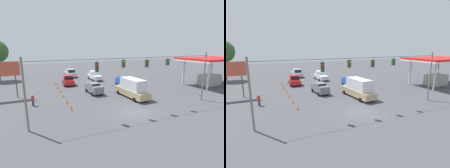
{
  "view_description": "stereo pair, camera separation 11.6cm",
  "coord_description": "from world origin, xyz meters",
  "views": [
    {
      "loc": [
        11.0,
        17.38,
        8.08
      ],
      "look_at": [
        0.16,
        -6.28,
        2.33
      ],
      "focal_mm": 28.0,
      "sensor_mm": 36.0,
      "label": 1
    },
    {
      "loc": [
        10.89,
        17.42,
        8.08
      ],
      "look_at": [
        0.16,
        -6.28,
        2.33
      ],
      "focal_mm": 28.0,
      "sensor_mm": 36.0,
      "label": 2
    }
  ],
  "objects": [
    {
      "name": "pickup_truck_red_withflow_far",
      "position": [
        4.38,
        -19.14,
        0.98
      ],
      "size": [
        2.53,
        5.29,
        2.12
      ],
      "color": "red",
      "rests_on": "ground_plane"
    },
    {
      "name": "pickup_truck_white_oncoming_deep",
      "position": [
        -2.4,
        -21.94,
        0.98
      ],
      "size": [
        2.27,
        5.19,
        2.12
      ],
      "color": "silver",
      "rests_on": "ground_plane"
    },
    {
      "name": "traffic_cone_nearest",
      "position": [
        6.92,
        -3.94,
        0.28
      ],
      "size": [
        0.35,
        0.35,
        0.57
      ],
      "primitive_type": "cone",
      "color": "orange",
      "rests_on": "ground_plane"
    },
    {
      "name": "traffic_cone_second",
      "position": [
        6.94,
        -6.92,
        0.28
      ],
      "size": [
        0.35,
        0.35,
        0.57
      ],
      "primitive_type": "cone",
      "color": "orange",
      "rests_on": "ground_plane"
    },
    {
      "name": "traffic_cone_fourth",
      "position": [
        6.9,
        -13.38,
        0.28
      ],
      "size": [
        0.35,
        0.35,
        0.57
      ],
      "primitive_type": "cone",
      "color": "orange",
      "rests_on": "ground_plane"
    },
    {
      "name": "gas_station",
      "position": [
        -22.35,
        -6.64,
        4.12
      ],
      "size": [
        12.42,
        8.28,
        5.66
      ],
      "color": "red",
      "rests_on": "ground_plane"
    },
    {
      "name": "sedan_grey_withflow_mid",
      "position": [
        1.69,
        -10.36,
        0.98
      ],
      "size": [
        2.19,
        4.43,
        1.87
      ],
      "color": "slate",
      "rests_on": "ground_plane"
    },
    {
      "name": "traffic_cone_third",
      "position": [
        6.97,
        -10.21,
        0.28
      ],
      "size": [
        0.35,
        0.35,
        0.57
      ],
      "primitive_type": "cone",
      "color": "orange",
      "rests_on": "ground_plane"
    },
    {
      "name": "roadside_billboard",
      "position": [
        15.23,
        -12.99,
        4.28
      ],
      "size": [
        4.89,
        0.16,
        5.72
      ],
      "color": "#4C473D",
      "rests_on": "ground_plane"
    },
    {
      "name": "traffic_cone_farthest",
      "position": [
        7.02,
        -19.68,
        0.28
      ],
      "size": [
        0.35,
        0.35,
        0.57
      ],
      "primitive_type": "cone",
      "color": "orange",
      "rests_on": "ground_plane"
    },
    {
      "name": "sedan_blue_oncoming_far",
      "position": [
        -5.32,
        -12.84,
        1.02
      ],
      "size": [
        2.45,
        4.47,
        1.96
      ],
      "color": "#234CB2",
      "rests_on": "ground_plane"
    },
    {
      "name": "box_truck_tan_crossing_near",
      "position": [
        -3.07,
        -5.69,
        1.49
      ],
      "size": [
        2.68,
        7.34,
        3.03
      ],
      "color": "tan",
      "rests_on": "ground_plane"
    },
    {
      "name": "traffic_cone_fifth",
      "position": [
        7.05,
        -16.33,
        0.28
      ],
      "size": [
        0.35,
        0.35,
        0.57
      ],
      "primitive_type": "cone",
      "color": "orange",
      "rests_on": "ground_plane"
    },
    {
      "name": "pickup_truck_silver_withflow_deep",
      "position": [
        2.04,
        -28.43,
        0.98
      ],
      "size": [
        2.35,
        5.62,
        2.12
      ],
      "color": "#A8AAB2",
      "rests_on": "ground_plane"
    },
    {
      "name": "overhead_signal_span",
      "position": [
        0.1,
        -0.03,
        4.66
      ],
      "size": [
        23.93,
        0.38,
        7.12
      ],
      "color": "slate",
      "rests_on": "ground_plane"
    },
    {
      "name": "pedestrian",
      "position": [
        11.35,
        -7.72,
        0.82
      ],
      "size": [
        0.4,
        0.28,
        1.65
      ],
      "color": "#2D334C",
      "rests_on": "ground_plane"
    },
    {
      "name": "ground_plane",
      "position": [
        0.0,
        0.0,
        0.0
      ],
      "size": [
        140.0,
        140.0,
        0.0
      ],
      "primitive_type": "plane",
      "color": "#47474C"
    }
  ]
}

